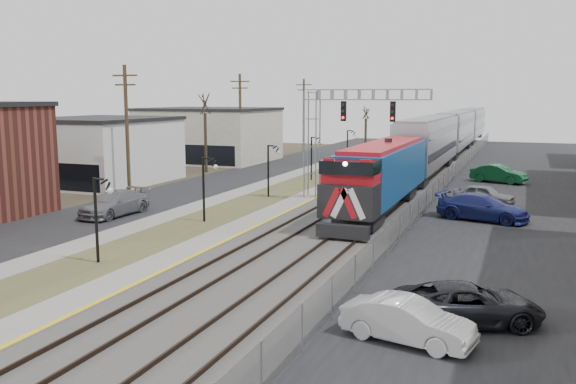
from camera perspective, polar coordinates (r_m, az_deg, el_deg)
The scene contains 23 objects.
ground at distance 21.41m, azimuth -22.37°, elevation -12.65°, with size 160.00×160.00×0.00m, color #473D2D.
street_west at distance 55.98m, azimuth -6.10°, elevation 1.08°, with size 7.00×120.00×0.04m, color black.
sidewalk at distance 54.07m, azimuth -1.86°, elevation 0.86°, with size 2.00×120.00×0.08m, color gray.
grass_median at distance 52.97m, azimuth 1.12°, elevation 0.69°, with size 4.00×120.00×0.06m, color #464E29.
platform at distance 52.01m, azimuth 4.23°, elevation 0.61°, with size 2.00×120.00×0.24m, color gray.
ballast_bed at distance 50.79m, azimuth 9.63°, elevation 0.29°, with size 8.00×120.00×0.20m, color #595651.
parking_lot at distance 49.83m, azimuth 23.25°, elevation -0.58°, with size 16.00×120.00×0.04m, color black.
platform_edge at distance 51.75m, azimuth 5.16°, elevation 0.70°, with size 0.24×120.00×0.01m, color gold.
track_near at distance 51.20m, azimuth 7.44°, elevation 0.60°, with size 1.58×120.00×0.15m.
track_far at distance 50.49m, azimuth 11.30°, elevation 0.39°, with size 1.58×120.00×0.15m.
train at distance 74.89m, azimuth 14.75°, elevation 5.04°, with size 3.00×85.85×5.33m.
signal_gantry at distance 44.17m, azimuth 4.38°, elevation 6.26°, with size 9.00×1.07×8.15m.
lampposts at distance 37.61m, azimuth -7.69°, elevation 0.25°, with size 0.14×62.14×4.00m.
utility_poles at distance 48.59m, azimuth -14.83°, elevation 5.54°, with size 0.28×80.28×10.00m.
fence at distance 50.03m, azimuth 14.36°, elevation 0.81°, with size 0.04×120.00×1.60m, color gray.
buildings_west at distance 52.23m, azimuth -21.04°, elevation 3.27°, with size 14.00×67.00×7.00m.
bare_trees at distance 59.68m, azimuth -5.41°, elevation 4.16°, with size 12.30×42.30×5.95m.
car_lot_b at distance 19.74m, azimuth 11.13°, elevation -11.85°, with size 1.45×4.14×1.37m, color silver.
car_lot_c at distance 21.69m, azimuth 16.44°, elevation -10.10°, with size 2.30×4.99×1.39m, color black.
car_lot_d at distance 39.55m, azimuth 17.75°, elevation -1.43°, with size 2.26×5.57×1.62m, color navy.
car_lot_e at distance 45.12m, azimuth 17.87°, elevation -0.31°, with size 1.69×4.20×1.43m, color slate.
car_lot_f at distance 57.22m, azimuth 19.12°, elevation 1.58°, with size 1.67×4.78×1.57m, color #0E4624.
car_street_b at distance 40.75m, azimuth -15.93°, elevation -1.08°, with size 2.19×5.40×1.57m, color slate.
Camera 1 is at (14.08, -14.21, 7.63)m, focal length 38.00 mm.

